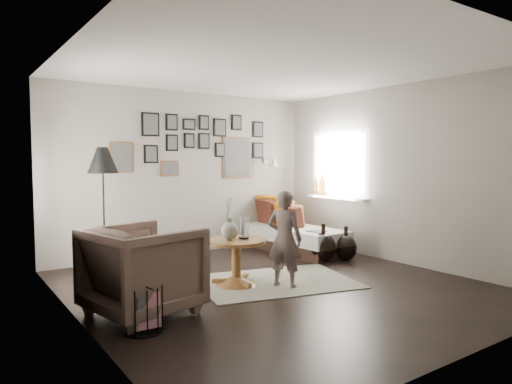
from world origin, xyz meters
TOP-DOWN VIEW (x-y plane):
  - ground at (0.00, 0.00)m, footprint 4.80×4.80m
  - wall_back at (0.00, 2.40)m, footprint 4.50×0.00m
  - wall_front at (0.00, -2.40)m, footprint 4.50×0.00m
  - wall_left at (-2.25, 0.00)m, footprint 0.00×4.80m
  - wall_right at (2.25, 0.00)m, footprint 0.00×4.80m
  - ceiling at (0.00, 0.00)m, footprint 4.80×4.80m
  - door_left at (-2.23, 1.20)m, footprint 0.00×2.14m
  - window_right at (2.18, 1.34)m, footprint 0.15×1.32m
  - gallery_wall at (0.29, 2.38)m, footprint 2.74×0.03m
  - wall_sconce at (1.55, 2.13)m, footprint 0.18×0.36m
  - rug at (0.10, 0.15)m, footprint 2.14×1.74m
  - pedestal_table at (-0.38, 0.29)m, footprint 0.71×0.71m
  - vase at (-0.46, 0.31)m, footprint 0.20×0.20m
  - candles at (-0.27, 0.29)m, footprint 0.12×0.12m
  - daybed at (1.51, 1.53)m, footprint 0.88×1.90m
  - magazine_on_daybed at (1.45, 0.90)m, footprint 0.26×0.31m
  - armchair at (-1.68, -0.06)m, footprint 1.14×1.12m
  - armchair_cushion at (-1.65, -0.01)m, footprint 0.46×0.47m
  - floor_lamp at (-1.54, 1.68)m, footprint 0.39×0.39m
  - magazine_basket at (-1.84, -0.49)m, footprint 0.37×0.37m
  - demijohn_large at (1.35, 0.63)m, footprint 0.38×0.38m
  - demijohn_small at (1.70, 0.51)m, footprint 0.33×0.33m
  - child at (0.05, -0.09)m, footprint 0.46×0.50m

SIDE VIEW (x-z plane):
  - ground at x=0.00m, z-range 0.00..0.00m
  - rug at x=0.10m, z-range 0.00..0.01m
  - demijohn_small at x=1.70m, z-range -0.06..0.45m
  - magazine_basket at x=-1.84m, z-range 0.00..0.41m
  - demijohn_large at x=1.35m, z-range -0.06..0.50m
  - pedestal_table at x=-0.38m, z-range -0.02..0.54m
  - daybed at x=1.51m, z-range -0.16..0.73m
  - magazine_on_daybed at x=1.45m, z-range 0.41..0.42m
  - armchair at x=-1.68m, z-range 0.00..0.88m
  - armchair_cushion at x=-1.65m, z-range 0.39..0.57m
  - child at x=0.05m, z-range 0.00..1.15m
  - candles at x=-0.27m, z-range 0.55..0.82m
  - vase at x=-0.46m, z-range 0.46..0.97m
  - window_right at x=2.18m, z-range 0.28..1.58m
  - door_left at x=-2.23m, z-range -0.02..2.12m
  - wall_back at x=0.00m, z-range -0.95..3.55m
  - wall_front at x=0.00m, z-range -0.95..3.55m
  - wall_left at x=-2.25m, z-range -1.10..3.70m
  - wall_right at x=2.25m, z-range -1.10..3.70m
  - floor_lamp at x=-1.54m, z-range 0.61..2.28m
  - wall_sconce at x=1.55m, z-range 1.38..1.54m
  - gallery_wall at x=0.29m, z-range 1.20..2.28m
  - ceiling at x=0.00m, z-range 2.60..2.60m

